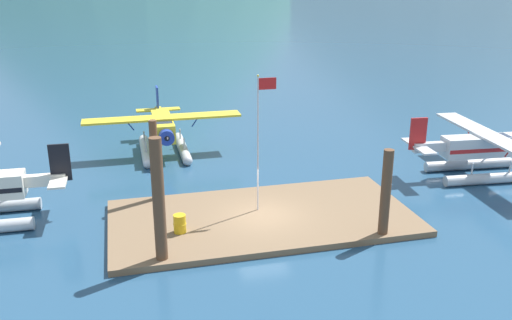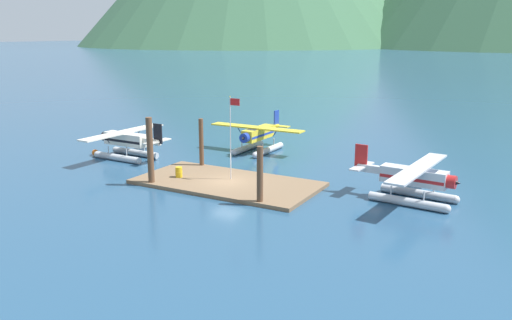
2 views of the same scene
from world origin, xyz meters
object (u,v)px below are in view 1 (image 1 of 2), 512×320
(seaplane_silver_stbd_fwd, at_px, (482,152))
(fuel_drum, at_px, (180,224))
(seaplane_yellow_bow_left, at_px, (163,132))
(flagpole, at_px, (260,129))

(seaplane_silver_stbd_fwd, bearing_deg, fuel_drum, -168.35)
(seaplane_silver_stbd_fwd, xyz_separation_m, seaplane_yellow_bow_left, (-18.14, 9.10, 0.00))
(fuel_drum, xyz_separation_m, seaplane_silver_stbd_fwd, (18.60, 3.84, 0.84))
(flagpole, xyz_separation_m, seaplane_yellow_bow_left, (-3.82, 11.31, -2.97))
(flagpole, height_order, seaplane_yellow_bow_left, flagpole)
(fuel_drum, bearing_deg, seaplane_yellow_bow_left, 87.99)
(flagpole, relative_size, seaplane_yellow_bow_left, 0.67)
(flagpole, relative_size, seaplane_silver_stbd_fwd, 0.66)
(flagpole, distance_m, fuel_drum, 5.95)
(seaplane_silver_stbd_fwd, bearing_deg, flagpole, -171.21)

